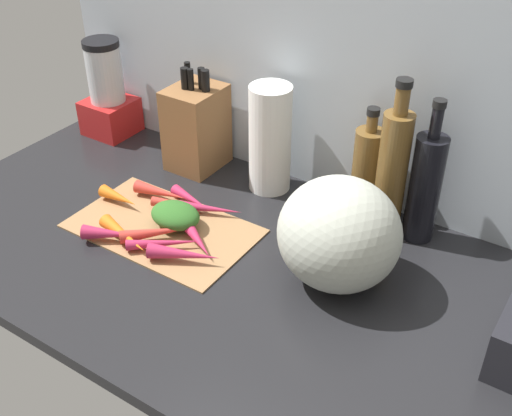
{
  "coord_description": "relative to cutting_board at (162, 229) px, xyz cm",
  "views": [
    {
      "loc": [
        57.38,
        -87.58,
        87.24
      ],
      "look_at": [
        -1.99,
        2.67,
        13.57
      ],
      "focal_mm": 44.21,
      "sensor_mm": 36.0,
      "label": 1
    }
  ],
  "objects": [
    {
      "name": "carrot_8",
      "position": [
        6.11,
        10.83,
        1.69
      ],
      "size": [
        15.4,
        8.21,
        2.58
      ],
      "primitive_type": "cone",
      "rotation": [
        0.0,
        1.57,
        0.38
      ],
      "color": "#B2264C",
      "rests_on": "cutting_board"
    },
    {
      "name": "blender_appliance",
      "position": [
        -44.65,
        30.08,
        11.71
      ],
      "size": [
        13.39,
        13.39,
        28.09
      ],
      "color": "red",
      "rests_on": "ground_plane"
    },
    {
      "name": "carrot_4",
      "position": [
        2.05,
        -3.53,
        1.95
      ],
      "size": [
        13.96,
        14.58,
        3.1
      ],
      "primitive_type": "cone",
      "rotation": [
        0.0,
        1.57,
        0.82
      ],
      "color": "red",
      "rests_on": "cutting_board"
    },
    {
      "name": "carrot_0",
      "position": [
        11.48,
        -0.83,
        1.83
      ],
      "size": [
        12.04,
        8.63,
        2.86
      ],
      "primitive_type": "cone",
      "rotation": [
        0.0,
        1.57,
        -0.53
      ],
      "color": "#B2264C",
      "rests_on": "cutting_board"
    },
    {
      "name": "wall_back",
      "position": [
        26.35,
        38.93,
        29.6
      ],
      "size": [
        170.0,
        3.0,
        60.0
      ],
      "primitive_type": "cube",
      "color": "#ADB7C1",
      "rests_on": "ground_plane"
    },
    {
      "name": "carrot_7",
      "position": [
        12.25,
        -6.78,
        2.16
      ],
      "size": [
        15.96,
        9.59,
        3.53
      ],
      "primitive_type": "cone",
      "rotation": [
        0.0,
        1.57,
        0.41
      ],
      "color": "#B2264C",
      "rests_on": "cutting_board"
    },
    {
      "name": "carrot_2",
      "position": [
        5.9,
        -5.37,
        1.64
      ],
      "size": [
        15.15,
        12.84,
        2.49
      ],
      "primitive_type": "cone",
      "rotation": [
        0.0,
        1.57,
        0.68
      ],
      "color": "#B2264C",
      "rests_on": "cutting_board"
    },
    {
      "name": "carrot_5",
      "position": [
        -8.17,
        9.48,
        2.07
      ],
      "size": [
        14.36,
        5.54,
        3.34
      ],
      "primitive_type": "cone",
      "rotation": [
        0.0,
        1.57,
        0.16
      ],
      "color": "red",
      "rests_on": "cutting_board"
    },
    {
      "name": "bottle_1",
      "position": [
        43.49,
        28.38,
        15.56
      ],
      "size": [
        6.77,
        6.77,
        37.58
      ],
      "color": "brown",
      "rests_on": "ground_plane"
    },
    {
      "name": "winter_squash",
      "position": [
        41.95,
        6.68,
        11.42
      ],
      "size": [
        25.32,
        24.38,
        23.64
      ],
      "primitive_type": "ellipsoid",
      "color": "#B2B7A8",
      "rests_on": "ground_plane"
    },
    {
      "name": "carrot_1",
      "position": [
        -0.49,
        8.48,
        1.61
      ],
      "size": [
        15.43,
        7.54,
        2.42
      ],
      "primitive_type": "cone",
      "rotation": [
        0.0,
        1.57,
        0.35
      ],
      "color": "red",
      "rests_on": "cutting_board"
    },
    {
      "name": "cutting_board",
      "position": [
        0.0,
        0.0,
        0.0
      ],
      "size": [
        42.97,
        25.98,
        0.8
      ],
      "primitive_type": "cube",
      "color": "#997047",
      "rests_on": "ground_plane"
    },
    {
      "name": "ground_plane",
      "position": [
        26.35,
        0.43,
        -1.9
      ],
      "size": [
        170.0,
        80.0,
        3.0
      ],
      "primitive_type": "cube",
      "color": "black"
    },
    {
      "name": "paper_towel_roll",
      "position": [
        10.87,
        29.93,
        13.45
      ],
      "size": [
        10.54,
        10.54,
        27.71
      ],
      "primitive_type": "cylinder",
      "color": "white",
      "rests_on": "ground_plane"
    },
    {
      "name": "knife_block",
      "position": [
        -11.38,
        28.79,
        11.08
      ],
      "size": [
        12.5,
        14.93,
        27.85
      ],
      "color": "brown",
      "rests_on": "ground_plane"
    },
    {
      "name": "bottle_0",
      "position": [
        35.89,
        32.64,
        11.08
      ],
      "size": [
        7.0,
        7.0,
        27.59
      ],
      "color": "brown",
      "rests_on": "ground_plane"
    },
    {
      "name": "carrot_greens_pile",
      "position": [
        2.12,
        2.75,
        3.01
      ],
      "size": [
        12.33,
        9.49,
        5.22
      ],
      "primitive_type": "ellipsoid",
      "color": "#2D6023",
      "rests_on": "cutting_board"
    },
    {
      "name": "bottle_2",
      "position": [
        50.59,
        30.67,
        13.07
      ],
      "size": [
        7.09,
        7.09,
        34.0
      ],
      "color": "black",
      "rests_on": "ground_plane"
    },
    {
      "name": "carrot_6",
      "position": [
        -6.35,
        -10.1,
        2.14
      ],
      "size": [
        12.86,
        8.83,
        3.48
      ],
      "primitive_type": "cone",
      "rotation": [
        0.0,
        1.57,
        0.47
      ],
      "color": "#B2264C",
      "rests_on": "cutting_board"
    },
    {
      "name": "carrot_10",
      "position": [
        -0.25,
        11.49,
        1.84
      ],
      "size": [
        12.54,
        5.16,
        2.87
      ],
      "primitive_type": "cone",
      "rotation": [
        0.0,
        1.57,
        -0.19
      ],
      "color": "#B2264C",
      "rests_on": "cutting_board"
    },
    {
      "name": "carrot_3",
      "position": [
        -15.24,
        2.12,
        2.01
      ],
      "size": [
        11.25,
        3.53,
        3.22
      ],
      "primitive_type": "cone",
      "rotation": [
        0.0,
        1.57,
        -0.03
      ],
      "color": "orange",
      "rests_on": "cutting_board"
    },
    {
      "name": "carrot_9",
      "position": [
        -3.37,
        -8.71,
        2.06
      ],
      "size": [
        16.06,
        6.87,
        3.31
      ],
      "primitive_type": "cone",
      "rotation": [
        0.0,
        1.57,
        -0.23
      ],
      "color": "orange",
      "rests_on": "cutting_board"
    }
  ]
}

